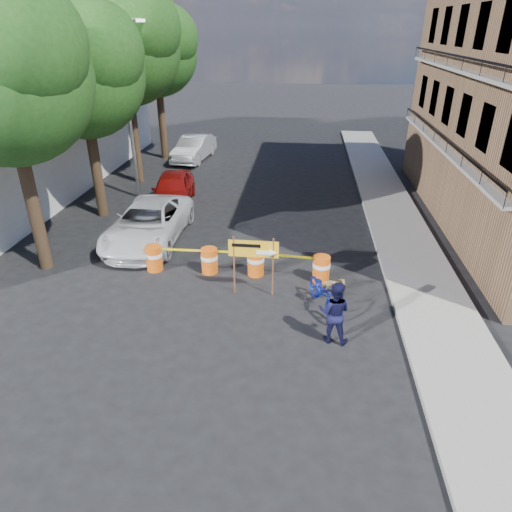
% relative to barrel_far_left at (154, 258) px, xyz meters
% --- Properties ---
extents(ground, '(120.00, 120.00, 0.00)m').
position_rel_barrel_far_left_xyz_m(ground, '(2.92, -2.19, -0.47)').
color(ground, black).
rests_on(ground, ground).
extents(sidewalk_east, '(2.40, 40.00, 0.15)m').
position_rel_barrel_far_left_xyz_m(sidewalk_east, '(9.12, 3.81, -0.40)').
color(sidewalk_east, gray).
rests_on(sidewalk_east, ground).
extents(tree_near, '(5.46, 5.20, 9.15)m').
position_rel_barrel_far_left_xyz_m(tree_near, '(-3.82, -0.19, 5.89)').
color(tree_near, '#332316').
rests_on(tree_near, ground).
extents(tree_mid_a, '(5.25, 5.00, 8.68)m').
position_rel_barrel_far_left_xyz_m(tree_mid_a, '(-3.82, 4.81, 5.53)').
color(tree_mid_a, '#332316').
rests_on(tree_mid_a, ground).
extents(tree_mid_b, '(5.67, 5.40, 9.62)m').
position_rel_barrel_far_left_xyz_m(tree_mid_b, '(-3.82, 9.81, 6.24)').
color(tree_mid_b, '#332316').
rests_on(tree_mid_b, ground).
extents(tree_far, '(5.04, 4.80, 8.84)m').
position_rel_barrel_far_left_xyz_m(tree_far, '(-3.82, 14.81, 5.74)').
color(tree_far, '#332316').
rests_on(tree_far, ground).
extents(streetlamp, '(1.25, 0.18, 8.00)m').
position_rel_barrel_far_left_xyz_m(streetlamp, '(-3.02, 7.31, 3.90)').
color(streetlamp, gray).
rests_on(streetlamp, ground).
extents(barrel_far_left, '(0.58, 0.58, 0.90)m').
position_rel_barrel_far_left_xyz_m(barrel_far_left, '(0.00, 0.00, 0.00)').
color(barrel_far_left, '#C6410B').
rests_on(barrel_far_left, ground).
extents(barrel_mid_left, '(0.58, 0.58, 0.90)m').
position_rel_barrel_far_left_xyz_m(barrel_mid_left, '(1.95, 0.03, 0.00)').
color(barrel_mid_left, '#C6410B').
rests_on(barrel_mid_left, ground).
extents(barrel_mid_right, '(0.58, 0.58, 0.90)m').
position_rel_barrel_far_left_xyz_m(barrel_mid_right, '(3.55, 0.02, 0.00)').
color(barrel_mid_right, '#C6410B').
rests_on(barrel_mid_right, ground).
extents(barrel_far_right, '(0.58, 0.58, 0.90)m').
position_rel_barrel_far_left_xyz_m(barrel_far_right, '(5.76, -0.17, 0.00)').
color(barrel_far_right, '#C6410B').
rests_on(barrel_far_right, ground).
extents(detour_sign, '(1.54, 0.29, 1.98)m').
position_rel_barrel_far_left_xyz_m(detour_sign, '(3.82, -1.26, 0.99)').
color(detour_sign, '#592D19').
rests_on(detour_sign, ground).
extents(pedestrian, '(0.98, 0.83, 1.78)m').
position_rel_barrel_far_left_xyz_m(pedestrian, '(6.00, -3.39, 0.42)').
color(pedestrian, black).
rests_on(pedestrian, ground).
extents(bicycle, '(1.05, 1.28, 2.11)m').
position_rel_barrel_far_left_xyz_m(bicycle, '(5.76, -1.88, 0.58)').
color(bicycle, '#13249D').
rests_on(bicycle, ground).
extents(dog, '(0.72, 0.37, 0.59)m').
position_rel_barrel_far_left_xyz_m(dog, '(6.12, -0.99, -0.18)').
color(dog, tan).
rests_on(dog, ground).
extents(suv_white, '(2.56, 5.49, 1.52)m').
position_rel_barrel_far_left_xyz_m(suv_white, '(-0.91, 2.30, 0.29)').
color(suv_white, silver).
rests_on(suv_white, ground).
extents(sedan_red, '(2.37, 4.65, 1.52)m').
position_rel_barrel_far_left_xyz_m(sedan_red, '(-1.05, 6.43, 0.29)').
color(sedan_red, maroon).
rests_on(sedan_red, ground).
extents(sedan_silver, '(2.11, 4.74, 1.51)m').
position_rel_barrel_far_left_xyz_m(sedan_silver, '(-1.88, 14.52, 0.28)').
color(sedan_silver, silver).
rests_on(sedan_silver, ground).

